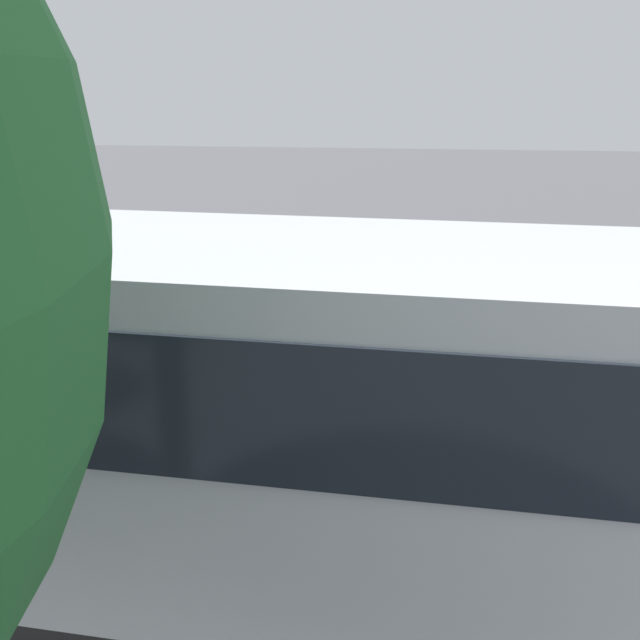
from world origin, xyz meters
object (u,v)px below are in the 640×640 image
at_px(spectator_centre, 264,378).
at_px(stunt_motorcycle, 246,276).
at_px(parked_motorcycle_silver, 550,467).
at_px(tour_bus, 329,437).
at_px(spectator_far_left, 463,376).
at_px(parked_motorcycle_dark, 228,441).
at_px(spectator_left, 355,381).

bearing_deg(spectator_centre, stunt_motorcycle, -74.60).
relative_size(spectator_centre, parked_motorcycle_silver, 0.87).
xyz_separation_m(tour_bus, spectator_far_left, (-1.27, -3.06, -0.62)).
height_order(parked_motorcycle_dark, stunt_motorcycle, stunt_motorcycle).
distance_m(spectator_left, parked_motorcycle_silver, 2.37).
relative_size(spectator_far_left, spectator_left, 0.98).
relative_size(spectator_left, spectator_centre, 0.99).
bearing_deg(spectator_far_left, parked_motorcycle_dark, 20.96).
xyz_separation_m(tour_bus, spectator_left, (0.00, -2.67, -0.59)).
height_order(tour_bus, stunt_motorcycle, tour_bus).
bearing_deg(spectator_centre, spectator_left, -176.94).
bearing_deg(parked_motorcycle_dark, stunt_motorcycle, -79.51).
xyz_separation_m(spectator_far_left, spectator_left, (1.27, 0.39, 0.03)).
height_order(spectator_centre, stunt_motorcycle, stunt_motorcycle).
height_order(spectator_left, parked_motorcycle_dark, spectator_left).
xyz_separation_m(tour_bus, parked_motorcycle_silver, (-2.17, -1.90, -1.16)).
bearing_deg(tour_bus, parked_motorcycle_silver, -138.83).
bearing_deg(parked_motorcycle_dark, spectator_far_left, -159.04).
distance_m(spectator_centre, parked_motorcycle_silver, 3.39).
relative_size(tour_bus, stunt_motorcycle, 4.91).
bearing_deg(parked_motorcycle_dark, parked_motorcycle_silver, 177.78).
distance_m(spectator_far_left, spectator_left, 1.33).
xyz_separation_m(spectator_left, spectator_centre, (1.09, 0.06, 0.00)).
relative_size(parked_motorcycle_silver, parked_motorcycle_dark, 0.99).
relative_size(tour_bus, parked_motorcycle_silver, 4.58).
height_order(tour_bus, parked_motorcycle_silver, tour_bus).
distance_m(tour_bus, parked_motorcycle_silver, 3.11).
bearing_deg(tour_bus, spectator_far_left, -112.54).
bearing_deg(spectator_left, tour_bus, 90.03).
bearing_deg(parked_motorcycle_silver, spectator_far_left, -52.45).
bearing_deg(spectator_centre, tour_bus, 112.70).
xyz_separation_m(spectator_left, parked_motorcycle_dark, (1.41, 0.63, -0.57)).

